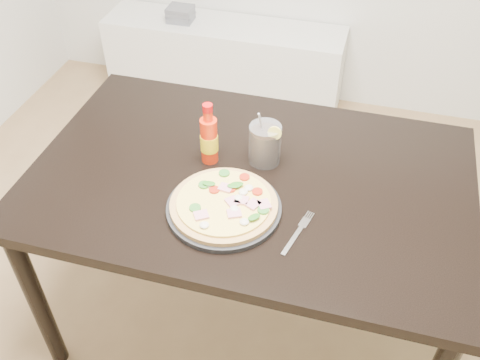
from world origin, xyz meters
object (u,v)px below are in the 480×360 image
(dining_table, at_px, (250,193))
(hot_sauce_bottle, at_px, (209,139))
(plate, at_px, (224,208))
(pizza, at_px, (225,203))
(cola_cup, at_px, (265,145))
(media_console, at_px, (224,63))
(fork, at_px, (299,232))

(dining_table, bearing_deg, hot_sauce_bottle, 166.01)
(dining_table, xyz_separation_m, plate, (-0.03, -0.18, 0.09))
(dining_table, height_order, hot_sauce_bottle, hot_sauce_bottle)
(pizza, xyz_separation_m, cola_cup, (0.06, 0.26, 0.04))
(plate, distance_m, cola_cup, 0.27)
(plate, height_order, pizza, pizza)
(pizza, height_order, hot_sauce_bottle, hot_sauce_bottle)
(pizza, height_order, media_console, pizza)
(plate, height_order, cola_cup, cola_cup)
(hot_sauce_bottle, bearing_deg, plate, -62.27)
(fork, distance_m, media_console, 1.92)
(dining_table, bearing_deg, media_console, 110.01)
(plate, distance_m, hot_sauce_bottle, 0.25)
(dining_table, xyz_separation_m, fork, (0.20, -0.20, 0.09))
(hot_sauce_bottle, distance_m, media_console, 1.62)
(pizza, xyz_separation_m, hot_sauce_bottle, (-0.11, 0.21, 0.06))
(dining_table, distance_m, pizza, 0.21)
(media_console, bearing_deg, hot_sauce_bottle, -74.70)
(plate, distance_m, media_console, 1.82)
(pizza, relative_size, media_console, 0.23)
(pizza, height_order, fork, pizza)
(dining_table, height_order, pizza, pizza)
(dining_table, relative_size, cola_cup, 7.24)
(cola_cup, height_order, media_console, cola_cup)
(hot_sauce_bottle, relative_size, cola_cup, 1.12)
(dining_table, bearing_deg, pizza, -100.34)
(pizza, distance_m, media_console, 1.82)
(cola_cup, relative_size, fork, 1.04)
(plate, distance_m, pizza, 0.02)
(plate, relative_size, hot_sauce_bottle, 1.58)
(hot_sauce_bottle, height_order, media_console, hot_sauce_bottle)
(cola_cup, xyz_separation_m, fork, (0.17, -0.29, -0.06))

